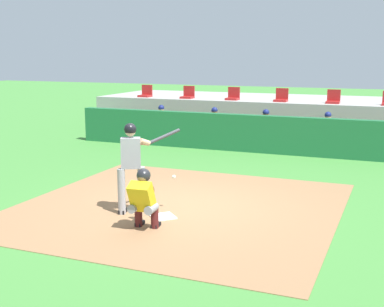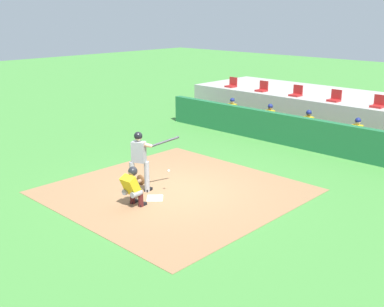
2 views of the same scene
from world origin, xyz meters
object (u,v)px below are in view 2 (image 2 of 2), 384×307
dugout_player_3 (355,135)px  stadium_seat_0 (232,84)px  batter_at_plate (140,158)px  stadium_seat_2 (296,93)px  dugout_player_2 (306,126)px  stadium_seat_3 (335,98)px  home_plate (155,198)px  stadium_seat_1 (262,88)px  catcher_crouched (133,185)px  dugout_player_0 (230,112)px  stadium_seat_4 (378,104)px  dugout_player_1 (268,119)px

dugout_player_3 → stadium_seat_0: (-7.52, 2.03, 0.86)m
batter_at_plate → stadium_seat_2: 10.18m
dugout_player_2 → stadium_seat_3: bearing=87.7°
home_plate → stadium_seat_1: 10.94m
catcher_crouched → dugout_player_2: bearing=90.4°
catcher_crouched → dugout_player_3: bearing=77.5°
stadium_seat_0 → catcher_crouched: bearing=-63.0°
dugout_player_0 → home_plate: bearing=-64.0°
catcher_crouched → stadium_seat_0: size_ratio=3.45×
dugout_player_2 → stadium_seat_1: (-3.63, 2.03, 0.86)m
batter_at_plate → stadium_seat_3: (0.68, 10.10, 0.50)m
dugout_player_2 → stadium_seat_1: 4.25m
stadium_seat_0 → stadium_seat_3: same height
catcher_crouched → dugout_player_0: size_ratio=1.28×
home_plate → stadium_seat_4: size_ratio=0.92×
stadium_seat_1 → stadium_seat_3: 3.71m
stadium_seat_4 → stadium_seat_3: bearing=180.0°
catcher_crouched → dugout_player_0: (-3.95, 8.87, 0.07)m
catcher_crouched → stadium_seat_1: 11.55m
batter_at_plate → dugout_player_2: (0.60, 8.07, -0.36)m
dugout_player_2 → stadium_seat_1: stadium_seat_1 is taller
catcher_crouched → stadium_seat_3: stadium_seat_3 is taller
stadium_seat_0 → stadium_seat_2: same height
catcher_crouched → stadium_seat_1: size_ratio=3.45×
catcher_crouched → stadium_seat_2: 11.10m
dugout_player_0 → stadium_seat_1: bearing=82.9°
stadium_seat_2 → stadium_seat_4: (3.71, 0.00, 0.00)m
dugout_player_1 → stadium_seat_2: size_ratio=2.71×
dugout_player_0 → stadium_seat_0: size_ratio=2.71×
dugout_player_2 → stadium_seat_1: bearing=150.7°
catcher_crouched → dugout_player_2: 8.87m
dugout_player_2 → stadium_seat_0: 5.92m
batter_at_plate → dugout_player_1: 8.17m
home_plate → dugout_player_0: (-3.97, 8.14, 0.65)m
batter_at_plate → catcher_crouched: (0.66, -0.80, -0.43)m
batter_at_plate → dugout_player_1: batter_at_plate is taller
dugout_player_1 → stadium_seat_3: bearing=46.7°
batter_at_plate → stadium_seat_0: size_ratio=3.76×
stadium_seat_4 → home_plate: bearing=-100.3°
dugout_player_0 → catcher_crouched: bearing=-66.0°
catcher_crouched → stadium_seat_0: stadium_seat_0 is taller
stadium_seat_0 → stadium_seat_4: same height
dugout_player_0 → stadium_seat_3: 4.54m
stadium_seat_0 → batter_at_plate: bearing=-64.2°
home_plate → stadium_seat_3: 10.29m
dugout_player_2 → stadium_seat_0: bearing=159.7°
home_plate → stadium_seat_2: stadium_seat_2 is taller
dugout_player_2 → dugout_player_3: bearing=0.0°
stadium_seat_0 → stadium_seat_1: bearing=0.0°
catcher_crouched → dugout_player_1: bearing=102.0°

